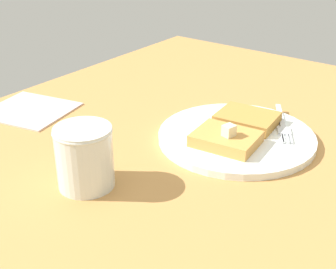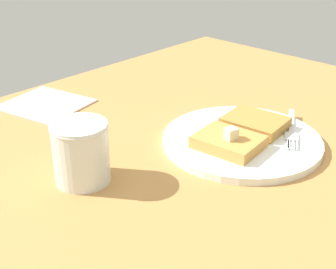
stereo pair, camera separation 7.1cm
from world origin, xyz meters
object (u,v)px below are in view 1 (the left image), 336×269
at_px(plate, 236,136).
at_px(napkin, 30,110).
at_px(fork, 283,125).
at_px(syrup_jar, 85,159).

height_order(plate, napkin, plate).
distance_m(fork, napkin, 0.47).
bearing_deg(syrup_jar, napkin, 66.68).
bearing_deg(fork, syrup_jar, 155.20).
bearing_deg(plate, fork, -33.45).
bearing_deg(syrup_jar, plate, -21.94).
height_order(fork, syrup_jar, syrup_jar).
relative_size(plate, syrup_jar, 2.94).
distance_m(plate, syrup_jar, 0.27).
xyz_separation_m(fork, syrup_jar, (-0.32, 0.15, 0.03)).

